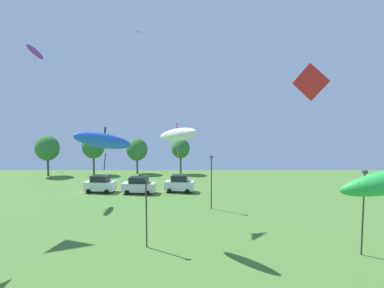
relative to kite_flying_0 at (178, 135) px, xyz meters
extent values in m
ellipsoid|color=white|center=(0.00, 0.00, 0.00)|extent=(3.77, 4.03, 1.54)
cube|color=#E54C93|center=(0.00, 0.00, 0.28)|extent=(0.24, 0.24, 1.25)
cylinder|color=#E54C93|center=(0.00, 0.00, -1.39)|extent=(0.17, 0.19, 1.11)
ellipsoid|color=purple|center=(-19.28, 15.98, 10.04)|extent=(1.28, 3.41, 1.86)
cube|color=orange|center=(-19.28, 15.98, 10.24)|extent=(0.16, 0.38, 0.88)
cylinder|color=orange|center=(-19.28, 15.98, 9.01)|extent=(0.08, 0.17, 0.82)
ellipsoid|color=blue|center=(-3.81, -6.87, -0.04)|extent=(3.06, 3.66, 1.54)
cube|color=black|center=(-3.81, -6.87, 0.20)|extent=(0.24, 0.26, 1.07)
cylinder|color=black|center=(-3.81, -6.87, -1.25)|extent=(0.15, 0.18, 0.96)
pyramid|color=blue|center=(-5.27, 9.68, 10.29)|extent=(2.17, 2.20, 0.46)
cube|color=red|center=(11.99, 3.91, 4.61)|extent=(2.57, 2.39, 3.41)
cylinder|color=purple|center=(11.99, 3.89, 4.61)|extent=(0.50, 0.79, 3.04)
cube|color=silver|center=(-11.76, 17.67, -7.99)|extent=(4.30, 2.27, 1.21)
cube|color=#1E232D|center=(-11.76, 17.67, -6.96)|extent=(2.43, 1.95, 0.85)
cylinder|color=black|center=(-10.57, 16.61, -8.60)|extent=(0.66, 0.28, 0.64)
cylinder|color=black|center=(-10.39, 18.49, -8.60)|extent=(0.66, 0.28, 0.64)
cylinder|color=black|center=(-13.12, 16.85, -8.60)|extent=(0.66, 0.28, 0.64)
cylinder|color=black|center=(-12.94, 18.74, -8.60)|extent=(0.66, 0.28, 0.64)
cube|color=silver|center=(-6.18, 16.96, -8.01)|extent=(4.65, 2.25, 1.17)
cube|color=#1E232D|center=(-6.18, 16.96, -7.02)|extent=(2.62, 1.92, 0.82)
cylinder|color=black|center=(-4.87, 15.91, -8.60)|extent=(0.66, 0.28, 0.64)
cylinder|color=black|center=(-4.71, 17.76, -8.60)|extent=(0.66, 0.28, 0.64)
cylinder|color=black|center=(-7.65, 16.16, -8.60)|extent=(0.66, 0.28, 0.64)
cylinder|color=black|center=(-7.49, 18.01, -8.60)|extent=(0.66, 0.28, 0.64)
cube|color=silver|center=(-0.60, 17.84, -7.99)|extent=(4.26, 2.34, 1.22)
cube|color=#1E232D|center=(-0.60, 17.84, -6.95)|extent=(2.43, 1.96, 0.85)
cylinder|color=black|center=(0.52, 16.77, -8.60)|extent=(0.66, 0.30, 0.64)
cylinder|color=black|center=(0.76, 18.58, -8.60)|extent=(0.66, 0.30, 0.64)
cylinder|color=black|center=(-1.97, 17.10, -8.60)|extent=(0.66, 0.30, 0.64)
cylinder|color=black|center=(-1.73, 18.91, -8.60)|extent=(0.66, 0.30, 0.64)
cylinder|color=#2D2D33|center=(-2.44, -0.71, -6.17)|extent=(0.12, 0.12, 5.49)
cube|color=#4C4C51|center=(-2.44, -0.71, -3.31)|extent=(0.36, 0.20, 0.24)
cylinder|color=#2D2D33|center=(13.83, -2.07, -5.84)|extent=(0.12, 0.12, 6.15)
cube|color=#4C4C51|center=(13.83, -2.07, -2.65)|extent=(0.36, 0.20, 0.24)
cylinder|color=#2D2D33|center=(3.35, 9.63, -5.99)|extent=(0.12, 0.12, 5.86)
cube|color=#4C4C51|center=(3.35, 9.63, -2.94)|extent=(0.36, 0.20, 0.24)
cylinder|color=brown|center=(-25.10, 30.25, -7.16)|extent=(0.36, 0.36, 3.52)
ellipsoid|color=#337533|center=(-25.10, 30.25, -3.82)|extent=(4.21, 4.21, 4.63)
cylinder|color=brown|center=(-17.20, 31.62, -7.04)|extent=(0.36, 0.36, 3.75)
ellipsoid|color=#337533|center=(-17.20, 31.62, -3.64)|extent=(4.09, 4.09, 4.50)
cylinder|color=brown|center=(-9.28, 32.70, -7.34)|extent=(0.36, 0.36, 3.15)
ellipsoid|color=#337533|center=(-9.28, 32.70, -4.29)|extent=(3.94, 3.94, 4.34)
cylinder|color=brown|center=(-0.99, 32.50, -7.14)|extent=(0.36, 0.36, 3.57)
ellipsoid|color=#337533|center=(-0.99, 32.50, -4.06)|extent=(3.46, 3.46, 3.81)
camera|label=1|loc=(1.16, -23.74, 1.08)|focal=28.00mm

